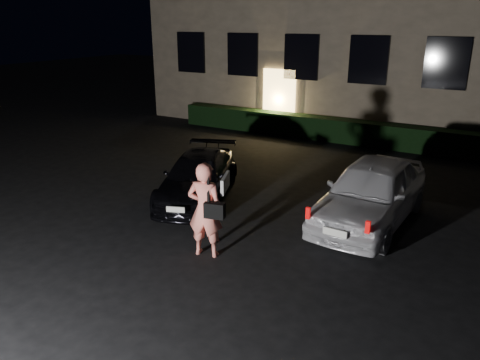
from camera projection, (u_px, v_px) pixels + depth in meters
The scene contains 5 objects.
ground at pixel (195, 267), 8.79m from camera, with size 80.00×80.00×0.00m, color black.
hedge at pixel (359, 133), 17.24m from camera, with size 15.00×0.70×0.85m, color black.
sedan at pixel (198, 177), 12.00m from camera, with size 2.85×4.19×1.13m.
hatch at pixel (371, 192), 10.51m from camera, with size 1.94×4.33×1.45m.
man at pixel (205, 210), 8.94m from camera, with size 0.86×0.61×1.90m.
Camera 1 is at (4.63, -6.30, 4.42)m, focal length 35.00 mm.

